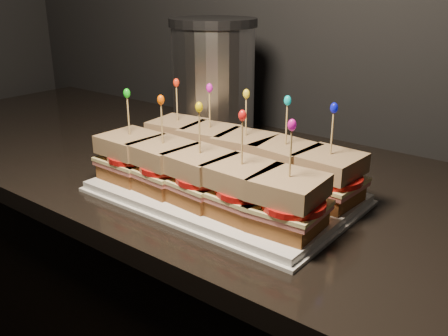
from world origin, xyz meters
The scene contains 77 objects.
granite_slab centered at (-0.78, 1.68, 0.88)m, with size 2.25×0.66×0.03m, color black.
platter centered at (-0.85, 1.57, 0.90)m, with size 0.43×0.27×0.02m, color white.
platter_rim centered at (-0.85, 1.57, 0.90)m, with size 0.45×0.28×0.01m, color white.
sandwich_0_bread_bot centered at (-1.02, 1.63, 0.93)m, with size 0.09×0.09×0.03m, color #603212.
sandwich_0_ham centered at (-1.02, 1.63, 0.94)m, with size 0.10×0.10×0.01m, color #C46459.
sandwich_0_cheese centered at (-1.02, 1.63, 0.95)m, with size 0.10×0.10×0.01m, color #E7D98D.
sandwich_0_tomato centered at (-1.01, 1.62, 0.96)m, with size 0.09×0.09×0.01m, color red.
sandwich_0_bread_top centered at (-1.02, 1.63, 0.98)m, with size 0.09×0.09×0.03m, color #4C250E.
sandwich_0_pick centered at (-1.02, 1.63, 1.02)m, with size 0.00×0.00×0.09m, color tan.
sandwich_0_frill centered at (-1.02, 1.63, 1.07)m, with size 0.01×0.01×0.02m, color red.
sandwich_1_bread_bot centered at (-0.94, 1.63, 0.93)m, with size 0.09×0.09×0.03m, color #603212.
sandwich_1_ham centered at (-0.94, 1.63, 0.94)m, with size 0.10×0.10×0.01m, color #C46459.
sandwich_1_cheese centered at (-0.94, 1.63, 0.95)m, with size 0.10×0.10×0.01m, color #E7D98D.
sandwich_1_tomato centered at (-0.93, 1.62, 0.96)m, with size 0.09×0.09×0.01m, color red.
sandwich_1_bread_top centered at (-0.94, 1.63, 0.98)m, with size 0.09×0.09×0.03m, color #4C250E.
sandwich_1_pick centered at (-0.94, 1.63, 1.02)m, with size 0.00×0.00×0.09m, color tan.
sandwich_1_frill centered at (-0.94, 1.63, 1.07)m, with size 0.01×0.01×0.02m, color #D119BD.
sandwich_2_bread_bot centered at (-0.85, 1.63, 0.93)m, with size 0.09×0.09×0.03m, color #603212.
sandwich_2_ham centered at (-0.85, 1.63, 0.94)m, with size 0.10×0.10×0.01m, color #C46459.
sandwich_2_cheese centered at (-0.85, 1.63, 0.95)m, with size 0.10×0.10×0.01m, color #E7D98D.
sandwich_2_tomato centered at (-0.84, 1.62, 0.96)m, with size 0.09×0.09×0.01m, color red.
sandwich_2_bread_top centered at (-0.85, 1.63, 0.98)m, with size 0.09×0.09×0.03m, color #4C250E.
sandwich_2_pick centered at (-0.85, 1.63, 1.02)m, with size 0.00×0.00×0.09m, color tan.
sandwich_2_frill centered at (-0.85, 1.63, 1.07)m, with size 0.01×0.01×0.02m, color yellow.
sandwich_3_bread_bot centered at (-0.77, 1.63, 0.93)m, with size 0.09×0.09×0.03m, color #603212.
sandwich_3_ham centered at (-0.77, 1.63, 0.94)m, with size 0.10×0.10×0.01m, color #C46459.
sandwich_3_cheese centered at (-0.77, 1.63, 0.95)m, with size 0.10×0.10×0.01m, color #E7D98D.
sandwich_3_tomato centered at (-0.76, 1.62, 0.96)m, with size 0.09×0.09×0.01m, color red.
sandwich_3_bread_top centered at (-0.77, 1.63, 0.98)m, with size 0.09×0.09×0.03m, color #4C250E.
sandwich_3_pick centered at (-0.77, 1.63, 1.02)m, with size 0.00×0.00×0.09m, color tan.
sandwich_3_frill centered at (-0.77, 1.63, 1.07)m, with size 0.01×0.01×0.02m, color #04BBC2.
sandwich_4_bread_bot centered at (-0.69, 1.63, 0.93)m, with size 0.09×0.09×0.03m, color #603212.
sandwich_4_ham centered at (-0.69, 1.63, 0.94)m, with size 0.10×0.10×0.01m, color #C46459.
sandwich_4_cheese centered at (-0.69, 1.63, 0.95)m, with size 0.10×0.10×0.01m, color #E7D98D.
sandwich_4_tomato centered at (-0.68, 1.62, 0.96)m, with size 0.09×0.09×0.01m, color red.
sandwich_4_bread_top centered at (-0.69, 1.63, 0.98)m, with size 0.09×0.09×0.03m, color #4C250E.
sandwich_4_pick centered at (-0.69, 1.63, 1.02)m, with size 0.00×0.00×0.09m, color tan.
sandwich_4_frill centered at (-0.69, 1.63, 1.07)m, with size 0.01×0.01×0.02m, color #0B0FDF.
sandwich_5_bread_bot centered at (-1.02, 1.50, 0.93)m, with size 0.09×0.09×0.03m, color #603212.
sandwich_5_ham centered at (-1.02, 1.50, 0.94)m, with size 0.10×0.10×0.01m, color #C46459.
sandwich_5_cheese centered at (-1.02, 1.50, 0.95)m, with size 0.10×0.10×0.01m, color #E7D98D.
sandwich_5_tomato centered at (-1.01, 1.50, 0.96)m, with size 0.09×0.09×0.01m, color red.
sandwich_5_bread_top centered at (-1.02, 1.50, 0.98)m, with size 0.09×0.09×0.03m, color #4C250E.
sandwich_5_pick centered at (-1.02, 1.50, 1.02)m, with size 0.00×0.00×0.09m, color tan.
sandwich_5_frill centered at (-1.02, 1.50, 1.07)m, with size 0.01×0.01×0.02m, color #13BE15.
sandwich_6_bread_bot centered at (-0.94, 1.50, 0.93)m, with size 0.09×0.09×0.03m, color #603212.
sandwich_6_ham centered at (-0.94, 1.50, 0.94)m, with size 0.10×0.10×0.01m, color #C46459.
sandwich_6_cheese centered at (-0.94, 1.50, 0.95)m, with size 0.10×0.10×0.01m, color #E7D98D.
sandwich_6_tomato centered at (-0.93, 1.50, 0.96)m, with size 0.09×0.09×0.01m, color red.
sandwich_6_bread_top centered at (-0.94, 1.50, 0.98)m, with size 0.09×0.09×0.03m, color #4C250E.
sandwich_6_pick centered at (-0.94, 1.50, 1.02)m, with size 0.00×0.00×0.09m, color tan.
sandwich_6_frill centered at (-0.94, 1.50, 1.07)m, with size 0.01×0.01×0.02m, color #ED5201.
sandwich_7_bread_bot centered at (-0.85, 1.50, 0.93)m, with size 0.09×0.09×0.03m, color #603212.
sandwich_7_ham centered at (-0.85, 1.50, 0.94)m, with size 0.10×0.10×0.01m, color #C46459.
sandwich_7_cheese centered at (-0.85, 1.50, 0.95)m, with size 0.10×0.10×0.01m, color #E7D98D.
sandwich_7_tomato centered at (-0.84, 1.50, 0.96)m, with size 0.09×0.09×0.01m, color red.
sandwich_7_bread_top centered at (-0.85, 1.50, 0.98)m, with size 0.09×0.09×0.03m, color #4C250E.
sandwich_7_pick centered at (-0.85, 1.50, 1.02)m, with size 0.00×0.00×0.09m, color tan.
sandwich_7_frill centered at (-0.85, 1.50, 1.07)m, with size 0.01×0.01×0.02m, color #EAC503.
sandwich_8_bread_bot centered at (-0.77, 1.50, 0.93)m, with size 0.09×0.09×0.03m, color #603212.
sandwich_8_ham centered at (-0.77, 1.50, 0.94)m, with size 0.10×0.10×0.01m, color #C46459.
sandwich_8_cheese centered at (-0.77, 1.50, 0.95)m, with size 0.10×0.10×0.01m, color #E7D98D.
sandwich_8_tomato centered at (-0.76, 1.50, 0.96)m, with size 0.09×0.09×0.01m, color red.
sandwich_8_bread_top centered at (-0.77, 1.50, 0.98)m, with size 0.09×0.09×0.03m, color #4C250E.
sandwich_8_pick centered at (-0.77, 1.50, 1.02)m, with size 0.00×0.00×0.09m, color tan.
sandwich_8_frill centered at (-0.77, 1.50, 1.07)m, with size 0.01×0.01×0.02m, color red.
sandwich_9_bread_bot centered at (-0.69, 1.50, 0.93)m, with size 0.09×0.09×0.03m, color #603212.
sandwich_9_ham centered at (-0.69, 1.50, 0.94)m, with size 0.10×0.10×0.01m, color #C46459.
sandwich_9_cheese centered at (-0.69, 1.50, 0.95)m, with size 0.10×0.10×0.01m, color #E7D98D.
sandwich_9_tomato centered at (-0.68, 1.50, 0.96)m, with size 0.09×0.09×0.01m, color red.
sandwich_9_bread_top centered at (-0.69, 1.50, 0.98)m, with size 0.09×0.09×0.03m, color #4C250E.
sandwich_9_pick centered at (-0.69, 1.50, 1.02)m, with size 0.00×0.00×0.09m, color tan.
sandwich_9_frill centered at (-0.69, 1.50, 1.07)m, with size 0.01×0.01×0.02m, color #C2108C.
appliance_base centered at (-1.06, 1.79, 0.91)m, with size 0.22×0.18×0.03m, color #262628.
appliance_body centered at (-1.06, 1.79, 1.04)m, with size 0.18×0.18×0.24m, color silver.
appliance_lid centered at (-1.06, 1.79, 1.17)m, with size 0.19×0.19×0.02m, color #262628.
appliance centered at (-1.06, 1.79, 1.04)m, with size 0.22×0.18×0.28m, color silver, non-canonical shape.
Camera 1 is at (-0.36, 0.94, 1.25)m, focal length 40.00 mm.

